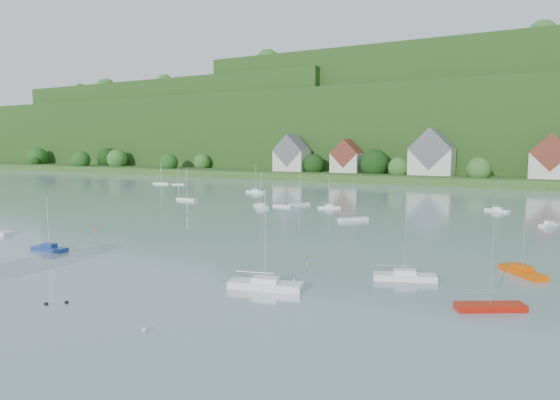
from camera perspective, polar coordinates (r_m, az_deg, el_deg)
name	(u,v)px	position (r m, az deg, el deg)	size (l,w,h in m)	color
far_shore_strip	(425,177)	(212.11, 16.36, 2.61)	(600.00, 60.00, 3.00)	#2D511E
forested_ridge	(456,129)	(279.14, 19.66, 7.73)	(620.00, 181.22, 69.89)	#193F14
village_building_0	(292,156)	(218.34, 1.38, 5.07)	(14.00, 10.40, 16.00)	silver
village_building_1	(347,159)	(209.91, 7.72, 4.76)	(12.00, 9.36, 14.00)	silver
village_building_2	(432,156)	(198.98, 17.10, 4.89)	(16.00, 11.44, 18.00)	silver
village_building_3	(550,160)	(192.84, 28.71, 4.10)	(13.00, 10.40, 15.50)	silver
near_sailboat_1	(49,248)	(74.76, -25.03, -5.02)	(5.59, 2.00, 7.39)	navy
near_sailboat_3	(405,276)	(55.15, 14.17, -8.47)	(6.82, 4.06, 8.91)	white
near_sailboat_4	(265,284)	(50.32, -1.69, -9.68)	(7.74, 3.87, 10.07)	white
near_sailboat_5	(522,271)	(61.80, 26.14, -7.35)	(5.32, 5.90, 8.41)	#EB5204
near_sailboat_7	(490,306)	(47.92, 23.05, -11.20)	(5.99, 4.45, 8.05)	#B9170B
mooring_buoy_1	(145,331)	(41.07, -15.31, -14.39)	(0.43, 0.43, 0.43)	silver
mooring_buoy_2	(308,264)	(60.45, 3.24, -7.43)	(0.40, 0.40, 0.40)	orange
mooring_buoy_3	(96,232)	(87.72, -20.48, -3.49)	(0.44, 0.44, 0.44)	orange
mooring_buoy_4	(294,282)	(52.85, 1.66, -9.45)	(0.47, 0.47, 0.47)	silver
duck_pair	(56,303)	(50.18, -24.36, -10.76)	(1.67, 1.48, 0.32)	black
far_sailboat_cluster	(420,203)	(125.30, 15.86, -0.31)	(188.90, 70.02, 8.71)	white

